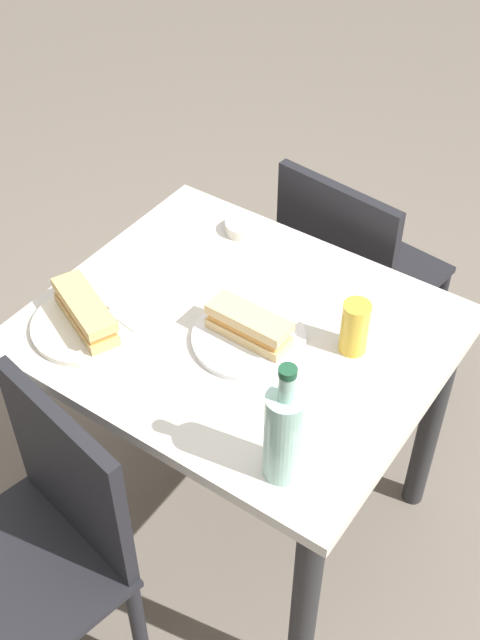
# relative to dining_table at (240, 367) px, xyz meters

# --- Properties ---
(ground_plane) EXTENTS (8.00, 8.00, 0.00)m
(ground_plane) POSITION_rel_dining_table_xyz_m (0.00, 0.00, -0.60)
(ground_plane) COLOR #6B6056
(dining_table) EXTENTS (0.91, 0.77, 0.74)m
(dining_table) POSITION_rel_dining_table_xyz_m (0.00, 0.00, 0.00)
(dining_table) COLOR beige
(dining_table) RESTS_ON ground
(chair_far) EXTENTS (0.44, 0.44, 0.84)m
(chair_far) POSITION_rel_dining_table_xyz_m (-0.01, 0.58, -0.12)
(chair_far) COLOR black
(chair_far) RESTS_ON ground
(chair_near) EXTENTS (0.47, 0.47, 0.84)m
(chair_near) POSITION_rel_dining_table_xyz_m (-0.12, -0.58, -0.12)
(chair_near) COLOR black
(chair_near) RESTS_ON ground
(plate_near) EXTENTS (0.26, 0.26, 0.01)m
(plate_near) POSITION_rel_dining_table_xyz_m (0.04, -0.03, 0.14)
(plate_near) COLOR white
(plate_near) RESTS_ON dining_table
(baguette_sandwich_near) EXTENTS (0.20, 0.07, 0.07)m
(baguette_sandwich_near) POSITION_rel_dining_table_xyz_m (0.04, -0.03, 0.18)
(baguette_sandwich_near) COLOR #DBB77A
(baguette_sandwich_near) RESTS_ON plate_near
(knife_near) EXTENTS (0.18, 0.02, 0.01)m
(knife_near) POSITION_rel_dining_table_xyz_m (0.03, 0.03, 0.15)
(knife_near) COLOR silver
(knife_near) RESTS_ON plate_near
(plate_far) EXTENTS (0.26, 0.26, 0.01)m
(plate_far) POSITION_rel_dining_table_xyz_m (-0.28, -0.20, 0.14)
(plate_far) COLOR silver
(plate_far) RESTS_ON dining_table
(baguette_sandwich_far) EXTENTS (0.22, 0.15, 0.07)m
(baguette_sandwich_far) POSITION_rel_dining_table_xyz_m (-0.28, -0.20, 0.18)
(baguette_sandwich_far) COLOR tan
(baguette_sandwich_far) RESTS_ON plate_far
(knife_far) EXTENTS (0.18, 0.04, 0.01)m
(knife_far) POSITION_rel_dining_table_xyz_m (-0.27, -0.15, 0.15)
(knife_far) COLOR silver
(knife_far) RESTS_ON plate_far
(water_bottle) EXTENTS (0.08, 0.08, 0.29)m
(water_bottle) POSITION_rel_dining_table_xyz_m (0.30, -0.28, 0.25)
(water_bottle) COLOR #99C6B7
(water_bottle) RESTS_ON dining_table
(beer_glass) EXTENTS (0.06, 0.06, 0.13)m
(beer_glass) POSITION_rel_dining_table_xyz_m (0.25, 0.08, 0.20)
(beer_glass) COLOR gold
(beer_glass) RESTS_ON dining_table
(olive_bowl) EXTENTS (0.09, 0.09, 0.03)m
(olive_bowl) POSITION_rel_dining_table_xyz_m (-0.20, 0.30, 0.15)
(olive_bowl) COLOR silver
(olive_bowl) RESTS_ON dining_table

